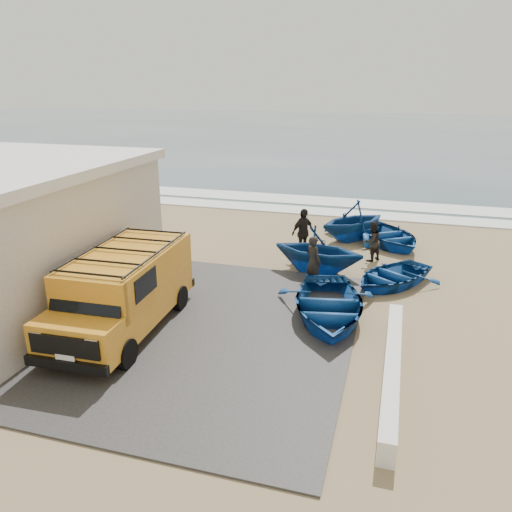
# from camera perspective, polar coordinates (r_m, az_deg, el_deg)

# --- Properties ---
(ground) EXTENTS (160.00, 160.00, 0.00)m
(ground) POSITION_cam_1_polar(r_m,az_deg,el_deg) (15.76, -2.94, -5.22)
(ground) COLOR #917954
(slab) EXTENTS (12.00, 10.00, 0.05)m
(slab) POSITION_cam_1_polar(r_m,az_deg,el_deg) (14.88, -12.87, -7.19)
(slab) COLOR #3C3937
(slab) RESTS_ON ground
(ocean) EXTENTS (180.00, 88.00, 0.01)m
(ocean) POSITION_cam_1_polar(r_m,az_deg,el_deg) (69.98, 12.65, 13.60)
(ocean) COLOR #385166
(ocean) RESTS_ON ground
(surf_line) EXTENTS (180.00, 1.60, 0.06)m
(surf_line) POSITION_cam_1_polar(r_m,az_deg,el_deg) (26.76, 5.51, 5.20)
(surf_line) COLOR white
(surf_line) RESTS_ON ground
(surf_wash) EXTENTS (180.00, 2.20, 0.04)m
(surf_wash) POSITION_cam_1_polar(r_m,az_deg,el_deg) (29.16, 6.46, 6.33)
(surf_wash) COLOR white
(surf_wash) RESTS_ON ground
(parapet) EXTENTS (0.35, 6.00, 0.55)m
(parapet) POSITION_cam_1_polar(r_m,az_deg,el_deg) (12.25, 15.26, -12.25)
(parapet) COLOR silver
(parapet) RESTS_ON ground
(van) EXTENTS (2.31, 5.39, 2.28)m
(van) POSITION_cam_1_polar(r_m,az_deg,el_deg) (14.07, -14.85, -3.58)
(van) COLOR orange
(van) RESTS_ON ground
(boat_near_left) EXTENTS (3.79, 4.75, 0.88)m
(boat_near_left) POSITION_cam_1_polar(r_m,az_deg,el_deg) (14.64, 8.22, -5.53)
(boat_near_left) COLOR navy
(boat_near_left) RESTS_ON ground
(boat_near_right) EXTENTS (3.87, 4.10, 0.69)m
(boat_near_right) POSITION_cam_1_polar(r_m,az_deg,el_deg) (17.44, 15.23, -2.18)
(boat_near_right) COLOR navy
(boat_near_right) RESTS_ON ground
(boat_mid_left) EXTENTS (3.67, 3.30, 1.72)m
(boat_mid_left) POSITION_cam_1_polar(r_m,az_deg,el_deg) (17.92, 7.12, 0.70)
(boat_mid_left) COLOR navy
(boat_mid_left) RESTS_ON ground
(boat_mid_right) EXTENTS (4.52, 4.85, 0.82)m
(boat_mid_right) POSITION_cam_1_polar(r_m,az_deg,el_deg) (21.74, 14.80, 2.32)
(boat_mid_right) COLOR navy
(boat_mid_right) RESTS_ON ground
(boat_far_left) EXTENTS (4.33, 4.37, 1.74)m
(boat_far_left) POSITION_cam_1_polar(r_m,az_deg,el_deg) (21.93, 11.02, 4.02)
(boat_far_left) COLOR navy
(boat_far_left) RESTS_ON ground
(fisherman_front) EXTENTS (0.76, 0.74, 1.76)m
(fisherman_front) POSITION_cam_1_polar(r_m,az_deg,el_deg) (16.68, 6.56, -0.65)
(fisherman_front) COLOR black
(fisherman_front) RESTS_ON ground
(fisherman_middle) EXTENTS (0.93, 0.95, 1.55)m
(fisherman_middle) POSITION_cam_1_polar(r_m,az_deg,el_deg) (19.52, 13.11, 1.65)
(fisherman_middle) COLOR black
(fisherman_middle) RESTS_ON ground
(fisherman_back) EXTENTS (1.02, 1.17, 1.89)m
(fisherman_back) POSITION_cam_1_polar(r_m,az_deg,el_deg) (19.66, 5.39, 2.72)
(fisherman_back) COLOR black
(fisherman_back) RESTS_ON ground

